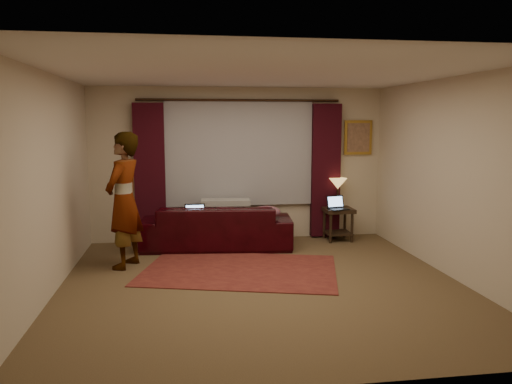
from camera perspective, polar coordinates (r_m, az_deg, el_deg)
floor at (r=6.38m, az=0.70°, el=-10.50°), size 5.00×5.00×0.01m
ceiling at (r=6.08m, az=0.74°, el=13.47°), size 5.00×5.00×0.02m
wall_back at (r=8.56m, az=-1.94°, el=3.18°), size 5.00×0.02×2.60m
wall_front at (r=3.68m, az=6.90°, el=-3.38°), size 5.00×0.02×2.60m
wall_left at (r=6.21m, az=-22.69°, el=0.72°), size 0.02×5.00×2.60m
wall_right at (r=6.94m, az=21.55°, el=1.49°), size 0.02×5.00×2.60m
sheer_curtain at (r=8.49m, az=-1.90°, el=4.49°), size 2.50×0.05×1.80m
drape_left at (r=8.43m, az=-12.04°, el=2.11°), size 0.50×0.14×2.30m
drape_right at (r=8.76m, az=7.95°, el=2.43°), size 0.50×0.14×2.30m
curtain_rod at (r=8.43m, az=-1.89°, el=10.45°), size 0.04×0.04×3.40m
picture_frame at (r=8.99m, az=11.58°, el=6.13°), size 0.50×0.04×0.60m
sofa at (r=8.08m, az=-4.51°, el=-2.98°), size 2.48×1.26×0.97m
throw_blanket at (r=8.20m, az=-3.51°, el=0.62°), size 0.82×0.37×0.09m
clothing_pile at (r=7.95m, az=1.13°, el=-2.40°), size 0.48×0.37×0.20m
laptop_sofa at (r=7.93m, az=-6.98°, el=-2.38°), size 0.32×0.35×0.23m
area_rug at (r=6.93m, az=-1.87°, el=-8.89°), size 2.97×2.36×0.01m
end_table at (r=8.70m, az=9.34°, el=-3.64°), size 0.49×0.49×0.56m
tiffany_lamp at (r=8.76m, az=9.32°, el=-0.04°), size 0.38×0.38×0.50m
laptop_table at (r=8.48m, az=9.42°, el=-1.24°), size 0.38×0.40×0.23m
person at (r=7.13m, az=-14.85°, el=-0.94°), size 0.72×0.72×1.89m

